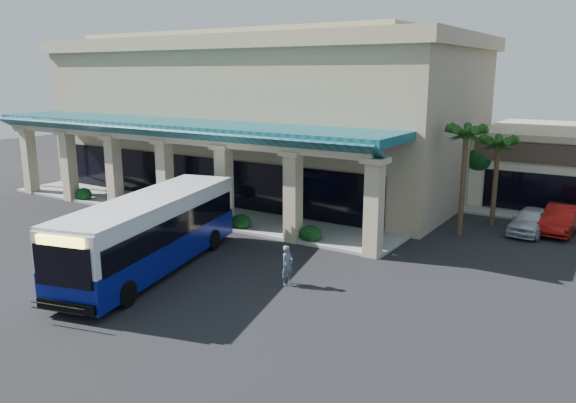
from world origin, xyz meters
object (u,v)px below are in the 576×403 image
Objects in this scene: car_silver at (531,221)px; car_white at (561,219)px; transit_bus at (152,234)px; pedestrian at (287,265)px.

car_silver is 0.90× the size of car_white.
transit_bus is 2.88× the size of car_silver.
transit_bus is 7.05× the size of pedestrian.
car_white is (1.39, 1.05, 0.05)m from car_silver.
transit_bus reaches higher than car_silver.
transit_bus is 6.29m from pedestrian.
transit_bus is at bearing -125.26° from car_silver.
transit_bus reaches higher than car_white.
car_white is (14.45, 16.33, -0.90)m from transit_bus.
car_white is at bearing 34.59° from transit_bus.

